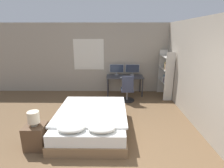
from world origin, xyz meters
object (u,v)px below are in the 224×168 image
computer_mouse (133,77)px  office_chair (127,91)px  bookshelf (167,73)px  bedside_lamp (34,117)px  bed (92,121)px  keyboard (125,77)px  monitor_right (132,69)px  desk (125,78)px  monitor_left (117,69)px  nightstand (36,136)px

computer_mouse → office_chair: bearing=-115.0°
office_chair → bookshelf: (1.45, 0.44, 0.58)m
bedside_lamp → bookshelf: bearing=40.9°
bed → keyboard: bearing=68.7°
keyboard → bedside_lamp: bearing=-123.1°
monitor_right → bedside_lamp: bearing=-123.2°
desk → monitor_left: size_ratio=2.55×
bed → computer_mouse: bearing=63.2°
bedside_lamp → office_chair: bearing=51.5°
nightstand → monitor_left: size_ratio=0.94×
monitor_left → office_chair: (0.36, -0.96, -0.61)m
bedside_lamp → nightstand: bearing=0.0°
bed → nightstand: 1.26m
nightstand → monitor_right: monitor_right is taller
bed → office_chair: bearing=62.8°
bookshelf → monitor_left: bearing=163.8°
desk → bedside_lamp: bearing=-121.3°
bed → monitor_left: size_ratio=3.78×
bed → computer_mouse: (1.24, 2.46, 0.49)m
nightstand → desk: desk is taller
bedside_lamp → computer_mouse: (2.32, 3.12, 0.05)m
bed → computer_mouse: computer_mouse is taller
office_chair → keyboard: bearing=95.7°
nightstand → office_chair: office_chair is taller
bedside_lamp → monitor_right: 4.29m
monitor_right → desk: bearing=-143.1°
bed → keyboard: size_ratio=5.36×
computer_mouse → monitor_left: bearing=142.1°
bed → bedside_lamp: (-1.08, -0.66, 0.43)m
bed → keyboard: keyboard is taller
bookshelf → computer_mouse: bearing=176.9°
bookshelf → bed: bearing=-135.7°
nightstand → bedside_lamp: (0.00, 0.00, 0.44)m
monitor_right → keyboard: (-0.31, -0.46, -0.24)m
monitor_left → keyboard: bearing=-56.2°
monitor_left → computer_mouse: monitor_left is taller
desk → bed: bearing=-109.6°
desk → monitor_right: 0.51m
desk → monitor_right: (0.31, 0.23, 0.33)m
monitor_right → keyboard: bearing=-123.8°
desk → computer_mouse: computer_mouse is taller
desk → computer_mouse: 0.38m
computer_mouse → bookshelf: 1.23m
keyboard → bookshelf: 1.51m
nightstand → desk: (2.03, 3.35, 0.38)m
desk → monitor_left: 0.51m
nightstand → office_chair: (2.08, 2.62, 0.11)m
monitor_left → computer_mouse: (0.59, -0.46, -0.23)m
keyboard → bookshelf: (1.50, -0.06, 0.21)m
bedside_lamp → desk: (2.03, 3.35, -0.05)m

